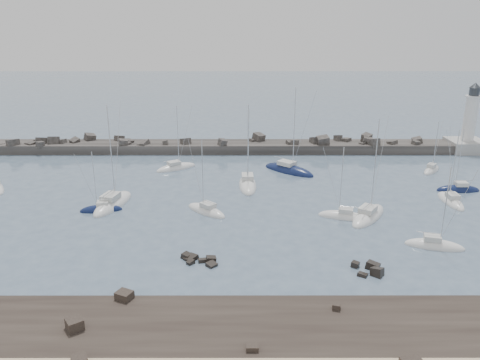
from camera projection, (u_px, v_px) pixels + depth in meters
name	position (u px, v px, depth m)	size (l,w,h in m)	color
ground	(235.00, 229.00, 60.16)	(400.00, 400.00, 0.00)	#4B6076
rock_shelf	(232.00, 338.00, 39.33)	(140.00, 12.35, 1.70)	black
rock_cluster_near	(198.00, 261.00, 52.13)	(4.43, 3.38, 1.33)	black
rock_cluster_far	(371.00, 270.00, 49.93)	(3.35, 3.32, 1.75)	black
breakwater	(201.00, 150.00, 96.01)	(115.00, 7.19, 5.07)	#322F2C
lighthouse	(467.00, 136.00, 95.17)	(7.00, 7.00, 14.60)	#9E9D98
sailboat_2	(101.00, 210.00, 65.80)	(6.03, 2.72, 9.43)	#0F1A40
sailboat_3	(113.00, 204.00, 67.80)	(5.31, 10.36, 15.68)	white
sailboat_4	(176.00, 168.00, 84.52)	(7.76, 6.33, 12.23)	white
sailboat_5	(206.00, 211.00, 65.37)	(6.70, 6.41, 11.28)	white
sailboat_6	(248.00, 185.00, 75.62)	(3.09, 9.19, 14.52)	white
sailboat_7	(368.00, 216.00, 63.61)	(7.61, 9.13, 14.46)	white
sailboat_8	(289.00, 171.00, 83.04)	(9.76, 9.17, 16.08)	#0F1A40
sailboat_9	(343.00, 217.00, 63.53)	(7.02, 3.88, 10.71)	white
sailboat_10	(451.00, 201.00, 68.88)	(2.45, 7.39, 11.69)	white
sailboat_12	(431.00, 170.00, 83.19)	(5.21, 5.84, 9.73)	white
sailboat_13	(458.00, 190.00, 73.56)	(6.75, 2.17, 10.78)	#0F1A40
sailboat_14	(434.00, 246.00, 55.25)	(7.11, 3.89, 10.89)	white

